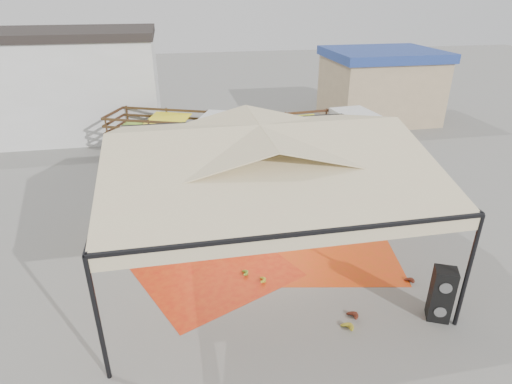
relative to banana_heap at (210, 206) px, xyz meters
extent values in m
plane|color=slate|center=(1.28, -2.25, -0.57)|extent=(90.00, 90.00, 0.00)
cylinder|color=black|center=(-2.72, -6.25, 0.93)|extent=(0.10, 0.10, 3.00)
cylinder|color=black|center=(5.28, -6.25, 0.93)|extent=(0.10, 0.10, 3.00)
cylinder|color=black|center=(-2.72, 1.75, 0.93)|extent=(0.10, 0.10, 3.00)
cylinder|color=black|center=(5.28, 1.75, 0.93)|extent=(0.10, 0.10, 3.00)
pyramid|color=beige|center=(1.28, -2.25, 2.93)|extent=(8.00, 8.00, 1.00)
cube|color=black|center=(1.28, -2.25, 2.43)|extent=(8.00, 8.00, 0.08)
cube|color=beige|center=(1.28, -2.25, 2.25)|extent=(8.00, 8.00, 0.36)
cube|color=silver|center=(-8.72, 11.75, 1.93)|extent=(14.00, 6.00, 5.00)
cube|color=black|center=(-8.72, 11.75, 4.63)|extent=(14.30, 6.30, 0.40)
cube|color=tan|center=(11.28, 10.75, 1.23)|extent=(6.00, 5.00, 3.60)
cube|color=navy|center=(11.28, 10.75, 3.28)|extent=(6.30, 5.30, 0.50)
cube|color=#D34313|center=(-0.22, -2.81, -0.56)|extent=(5.18, 5.09, 0.01)
cube|color=red|center=(3.61, -2.60, -0.56)|extent=(4.20, 4.34, 0.01)
ellipsoid|color=#377117|center=(0.00, 0.00, 0.00)|extent=(6.43, 5.83, 1.14)
ellipsoid|color=gold|center=(0.99, -3.74, -0.47)|extent=(0.49, 0.42, 0.20)
ellipsoid|color=#B29B23|center=(2.61, -5.95, -0.46)|extent=(0.59, 0.55, 0.22)
ellipsoid|color=#612616|center=(2.88, -5.59, -0.46)|extent=(0.55, 0.49, 0.22)
ellipsoid|color=#581814|center=(4.98, -4.59, -0.48)|extent=(0.50, 0.47, 0.18)
ellipsoid|color=#466E17|center=(0.57, -3.34, -0.47)|extent=(0.43, 0.35, 0.19)
ellipsoid|color=#4B801A|center=(-0.74, -3.05, 2.05)|extent=(0.24, 0.24, 0.20)
ellipsoid|color=#4B801A|center=(0.76, -3.05, 2.05)|extent=(0.24, 0.24, 0.20)
ellipsoid|color=#4B801A|center=(2.26, -3.05, 2.05)|extent=(0.24, 0.24, 0.20)
cube|color=black|center=(4.98, -5.95, -0.22)|extent=(0.65, 0.62, 0.71)
cube|color=black|center=(4.98, -5.95, 0.49)|extent=(0.65, 0.62, 0.71)
imported|color=gray|center=(2.70, 1.85, 0.39)|extent=(0.82, 0.67, 1.92)
cube|color=#4E3A1A|center=(-1.68, 6.89, 0.39)|extent=(5.00, 3.66, 0.11)
cube|color=silver|center=(1.10, 5.75, 0.48)|extent=(2.27, 2.47, 2.09)
cylinder|color=black|center=(-3.54, 6.67, -0.16)|extent=(0.86, 0.56, 0.82)
cylinder|color=black|center=(-2.85, 8.35, -0.16)|extent=(0.86, 0.56, 0.82)
cylinder|color=black|center=(-0.85, 5.56, -0.16)|extent=(0.86, 0.56, 0.82)
cylinder|color=black|center=(-0.16, 7.25, -0.16)|extent=(0.86, 0.56, 0.82)
cylinder|color=black|center=(0.58, 4.98, -0.16)|extent=(0.86, 0.56, 0.82)
cylinder|color=black|center=(1.27, 6.66, -0.16)|extent=(0.86, 0.56, 0.82)
ellipsoid|color=#49831B|center=(-1.68, 6.89, 0.84)|extent=(3.99, 2.89, 0.64)
cube|color=yellow|center=(-1.26, 6.72, 1.20)|extent=(2.37, 2.37, 0.23)
cube|color=#482818|center=(4.30, 4.83, 0.40)|extent=(4.81, 2.60, 0.11)
cube|color=white|center=(7.33, 5.16, 0.49)|extent=(1.86, 2.19, 2.12)
cylinder|color=black|center=(2.75, 3.74, -0.15)|extent=(0.85, 0.36, 0.83)
cylinder|color=black|center=(2.55, 5.58, -0.15)|extent=(0.85, 0.36, 0.83)
cylinder|color=black|center=(5.68, 4.05, -0.15)|extent=(0.85, 0.36, 0.83)
cylinder|color=black|center=(5.49, 5.89, -0.15)|extent=(0.85, 0.36, 0.83)
cylinder|color=black|center=(7.24, 4.22, -0.15)|extent=(0.85, 0.36, 0.83)
cylinder|color=black|center=(7.04, 6.05, -0.15)|extent=(0.85, 0.36, 0.83)
ellipsoid|color=#517919|center=(4.30, 4.83, 0.86)|extent=(3.84, 2.04, 0.65)
cube|color=#E4F21A|center=(4.76, 4.88, 1.23)|extent=(2.03, 2.02, 0.23)
camera|label=1|loc=(-0.96, -13.09, 6.76)|focal=30.00mm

